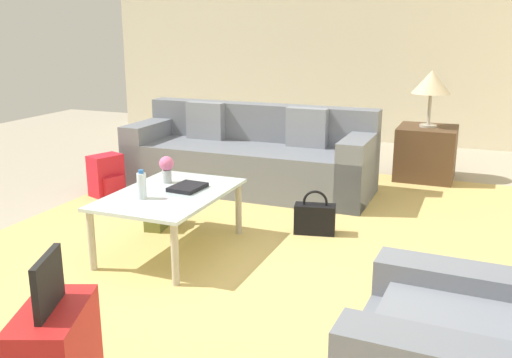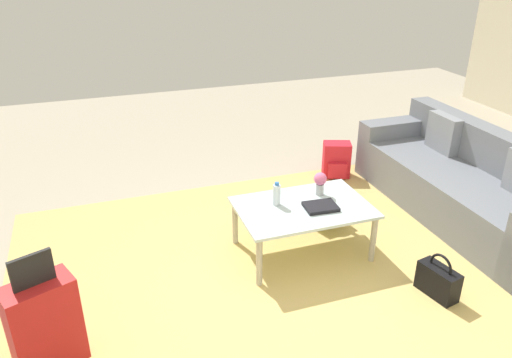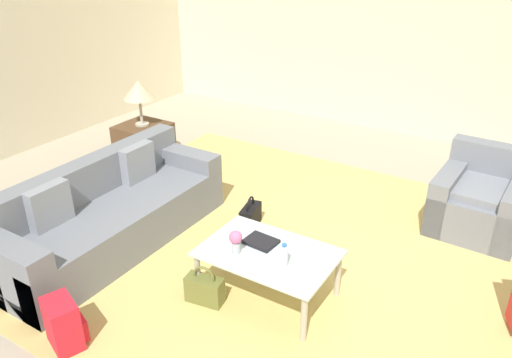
{
  "view_description": "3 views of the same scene",
  "coord_description": "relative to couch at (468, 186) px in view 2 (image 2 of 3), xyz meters",
  "views": [
    {
      "loc": [
        3.0,
        1.53,
        1.61
      ],
      "look_at": [
        -0.14,
        0.27,
        0.69
      ],
      "focal_mm": 40.0,
      "sensor_mm": 36.0,
      "label": 1
    },
    {
      "loc": [
        1.16,
        2.81,
        2.43
      ],
      "look_at": [
        0.13,
        -0.18,
        0.92
      ],
      "focal_mm": 35.0,
      "sensor_mm": 36.0,
      "label": 2
    },
    {
      "loc": [
        1.32,
        -3.46,
        2.78
      ],
      "look_at": [
        -0.6,
        -0.37,
        1.01
      ],
      "focal_mm": 35.0,
      "sensor_mm": 36.0,
      "label": 3
    }
  ],
  "objects": [
    {
      "name": "suitcase_red",
      "position": [
        3.79,
        0.8,
        0.06
      ],
      "size": [
        0.45,
        0.35,
        0.85
      ],
      "color": "red",
      "rests_on": "ground"
    },
    {
      "name": "couch",
      "position": [
        0.0,
        0.0,
        0.0
      ],
      "size": [
        0.87,
        2.45,
        0.83
      ],
      "color": "slate",
      "rests_on": "ground"
    },
    {
      "name": "handbag_black",
      "position": [
        1.06,
        0.97,
        -0.17
      ],
      "size": [
        0.2,
        0.34,
        0.36
      ],
      "color": "black",
      "rests_on": "ground"
    },
    {
      "name": "coffee_table",
      "position": [
        1.79,
        0.1,
        0.1
      ],
      "size": [
        1.1,
        0.74,
        0.45
      ],
      "color": "silver",
      "rests_on": "ground"
    },
    {
      "name": "backpack_red",
      "position": [
        0.79,
        -1.19,
        -0.1
      ],
      "size": [
        0.35,
        0.32,
        0.4
      ],
      "color": "red",
      "rests_on": "ground"
    },
    {
      "name": "area_rug",
      "position": [
        1.59,
        0.8,
        -0.29
      ],
      "size": [
        5.2,
        4.4,
        0.01
      ],
      "primitive_type": "cube",
      "color": "tan",
      "rests_on": "ground"
    },
    {
      "name": "handbag_olive",
      "position": [
        1.38,
        -0.25,
        -0.17
      ],
      "size": [
        0.34,
        0.19,
        0.36
      ],
      "color": "olive",
      "rests_on": "ground"
    },
    {
      "name": "ground_plane",
      "position": [
        2.19,
        0.6,
        -0.3
      ],
      "size": [
        12.0,
        12.0,
        0.0
      ],
      "primitive_type": "plane",
      "color": "#A89E89"
    },
    {
      "name": "flower_vase",
      "position": [
        1.57,
        -0.05,
        0.27
      ],
      "size": [
        0.11,
        0.11,
        0.21
      ],
      "color": "#B2B7BC",
      "rests_on": "coffee_table"
    },
    {
      "name": "water_bottle",
      "position": [
        1.99,
        0.0,
        0.24
      ],
      "size": [
        0.06,
        0.06,
        0.2
      ],
      "color": "silver",
      "rests_on": "coffee_table"
    },
    {
      "name": "coffee_table_book",
      "position": [
        1.67,
        0.18,
        0.17
      ],
      "size": [
        0.28,
        0.22,
        0.03
      ],
      "primitive_type": "cube",
      "rotation": [
        0.0,
        0.0,
        -0.07
      ],
      "color": "black",
      "rests_on": "coffee_table"
    }
  ]
}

